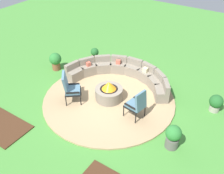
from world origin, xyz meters
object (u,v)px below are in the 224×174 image
object	(u,v)px
curved_stone_bench	(122,73)
lounge_chair_front_left	(70,87)
potted_plant_0	(216,103)
potted_plant_1	(95,54)
potted_plant_3	(55,60)
lounge_chair_front_right	(137,104)
potted_plant_2	(173,136)
fire_pit	(109,92)

from	to	relation	value
curved_stone_bench	lounge_chair_front_left	bearing A→B (deg)	-109.41
potted_plant_0	potted_plant_1	distance (m)	5.60
potted_plant_3	potted_plant_0	bearing A→B (deg)	8.44
potted_plant_1	potted_plant_3	distance (m)	1.82
lounge_chair_front_left	lounge_chair_front_right	world-z (taller)	lounge_chair_front_left
potted_plant_0	potted_plant_3	world-z (taller)	potted_plant_3
potted_plant_0	potted_plant_2	bearing A→B (deg)	-104.48
lounge_chair_front_left	potted_plant_0	world-z (taller)	lounge_chair_front_left
fire_pit	potted_plant_0	xyz separation A→B (m)	(3.37, 1.49, 0.01)
potted_plant_2	potted_plant_3	world-z (taller)	potted_plant_2
lounge_chair_front_right	potted_plant_3	xyz separation A→B (m)	(-4.41, 0.87, -0.18)
lounge_chair_front_left	potted_plant_2	size ratio (longest dim) A/B	1.49
fire_pit	potted_plant_0	world-z (taller)	fire_pit
potted_plant_0	lounge_chair_front_left	bearing A→B (deg)	-152.14
lounge_chair_front_left	potted_plant_3	distance (m)	2.47
curved_stone_bench	potted_plant_0	world-z (taller)	curved_stone_bench
curved_stone_bench	potted_plant_1	size ratio (longest dim) A/B	6.81
lounge_chair_front_right	potted_plant_1	bearing A→B (deg)	64.91
fire_pit	curved_stone_bench	xyz separation A→B (m)	(-0.29, 1.35, -0.00)
potted_plant_2	lounge_chair_front_right	bearing A→B (deg)	160.90
fire_pit	potted_plant_3	world-z (taller)	fire_pit
lounge_chair_front_right	potted_plant_0	xyz separation A→B (m)	(2.06, 1.83, -0.26)
curved_stone_bench	potted_plant_3	xyz separation A→B (m)	(-2.82, -0.82, 0.10)
fire_pit	potted_plant_0	distance (m)	3.69
lounge_chair_front_right	potted_plant_3	size ratio (longest dim) A/B	1.37
lounge_chair_front_right	potted_plant_0	distance (m)	2.77
lounge_chair_front_left	potted_plant_3	world-z (taller)	lounge_chair_front_left
fire_pit	lounge_chair_front_right	bearing A→B (deg)	-14.45
potted_plant_3	lounge_chair_front_right	bearing A→B (deg)	-11.16
potted_plant_0	fire_pit	bearing A→B (deg)	-156.13
fire_pit	potted_plant_0	bearing A→B (deg)	23.87
fire_pit	lounge_chair_front_right	world-z (taller)	lounge_chair_front_right
fire_pit	lounge_chair_front_left	distance (m)	1.40
lounge_chair_front_right	potted_plant_3	world-z (taller)	lounge_chair_front_right
potted_plant_1	lounge_chair_front_right	bearing A→B (deg)	-34.91
fire_pit	potted_plant_2	size ratio (longest dim) A/B	1.27
lounge_chair_front_right	lounge_chair_front_left	bearing A→B (deg)	112.04
potted_plant_0	lounge_chair_front_right	bearing A→B (deg)	-138.41
lounge_chair_front_left	potted_plant_3	size ratio (longest dim) A/B	1.52
fire_pit	potted_plant_3	bearing A→B (deg)	170.26
lounge_chair_front_right	potted_plant_2	bearing A→B (deg)	-99.28
potted_plant_1	potted_plant_3	size ratio (longest dim) A/B	0.78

